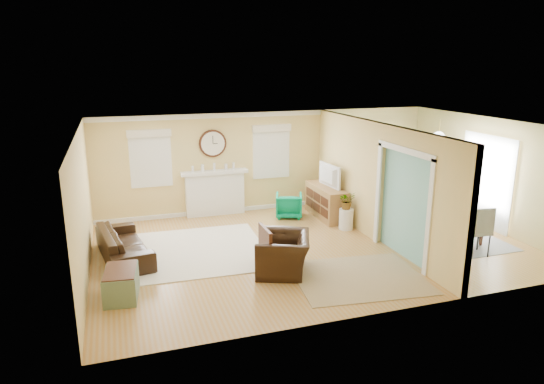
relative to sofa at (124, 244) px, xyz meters
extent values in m
plane|color=#AA7330|center=(3.84, -0.56, -0.30)|extent=(9.00, 9.00, 0.00)
cube|color=#EDC674|center=(3.84, 2.44, 1.00)|extent=(9.00, 0.02, 2.60)
cube|color=#EDC674|center=(3.84, -3.56, 1.00)|extent=(9.00, 0.02, 2.60)
cube|color=#EDC674|center=(-0.66, -0.56, 1.00)|extent=(0.02, 6.00, 2.60)
cube|color=#EDC674|center=(8.34, -0.56, 1.00)|extent=(0.02, 6.00, 2.60)
cube|color=white|center=(3.84, -0.56, 2.30)|extent=(9.00, 6.00, 0.02)
cube|color=#EDC674|center=(5.34, 0.84, 1.00)|extent=(0.12, 3.20, 2.60)
cube|color=#EDC674|center=(5.34, -3.06, 1.00)|extent=(0.12, 1.00, 2.60)
cube|color=#EDC674|center=(5.34, -1.66, 2.10)|extent=(0.12, 1.80, 0.40)
cube|color=white|center=(5.27, -0.76, 0.80)|extent=(0.04, 0.12, 2.20)
cube|color=white|center=(5.27, -2.56, 0.80)|extent=(0.04, 0.12, 2.20)
cube|color=white|center=(5.27, -1.66, 1.90)|extent=(0.04, 1.92, 0.12)
cube|color=#70BBB7|center=(5.41, -0.56, 1.00)|extent=(0.02, 6.00, 2.60)
cube|color=white|center=(2.34, 2.32, 0.25)|extent=(1.50, 0.24, 1.10)
cube|color=white|center=(2.34, 2.29, 0.83)|extent=(1.70, 0.30, 0.08)
cube|color=black|center=(2.34, 2.42, 0.20)|extent=(0.85, 0.02, 0.75)
cube|color=gold|center=(2.34, 2.31, 0.12)|extent=(0.85, 0.02, 0.62)
cylinder|color=#442315|center=(2.34, 2.41, 1.55)|extent=(0.70, 0.06, 0.70)
cylinder|color=silver|center=(2.34, 2.37, 1.55)|extent=(0.60, 0.01, 0.60)
cube|color=black|center=(2.34, 2.37, 1.65)|extent=(0.02, 0.01, 0.20)
cube|color=black|center=(2.40, 2.37, 1.55)|extent=(0.12, 0.01, 0.02)
cube|color=white|center=(0.79, 2.42, 1.25)|extent=(0.90, 0.03, 1.30)
cube|color=white|center=(0.79, 2.39, 1.25)|extent=(1.00, 0.04, 1.40)
cube|color=beige|center=(0.79, 2.35, 1.88)|extent=(1.05, 0.10, 0.18)
cube|color=white|center=(3.89, 2.42, 1.25)|extent=(0.90, 0.03, 1.30)
cube|color=white|center=(3.89, 2.39, 1.25)|extent=(1.00, 0.04, 1.40)
cube|color=beige|center=(3.89, 2.35, 1.88)|extent=(1.05, 0.10, 0.18)
cube|color=white|center=(8.31, -0.56, 0.80)|extent=(0.03, 1.60, 2.10)
cube|color=white|center=(8.28, -0.56, 0.80)|extent=(0.03, 1.70, 2.20)
cylinder|color=gold|center=(6.84, -0.56, 2.15)|extent=(0.02, 0.02, 0.30)
sphere|color=white|center=(6.84, -0.56, 1.90)|extent=(0.30, 0.30, 0.30)
cube|color=beige|center=(1.25, -0.05, -0.29)|extent=(3.33, 2.91, 0.02)
cube|color=tan|center=(4.05, -2.29, -0.30)|extent=(2.52, 2.15, 0.01)
cube|color=gray|center=(6.87, -0.84, -0.30)|extent=(2.20, 2.75, 0.01)
imported|color=black|center=(0.00, 0.00, 0.00)|extent=(1.12, 2.17, 0.60)
imported|color=black|center=(2.82, -1.60, 0.06)|extent=(1.31, 1.39, 0.72)
imported|color=#007F58|center=(4.08, 1.53, 0.00)|extent=(0.84, 0.85, 0.61)
cube|color=slate|center=(-0.10, -1.72, -0.06)|extent=(0.62, 0.91, 0.48)
cube|color=#442315|center=(-0.10, -1.72, 0.18)|extent=(0.59, 0.87, 0.02)
cube|color=#A06D38|center=(4.98, 1.24, 0.10)|extent=(0.52, 1.56, 0.80)
cube|color=#442315|center=(4.72, 0.77, 0.25)|extent=(0.01, 0.42, 0.22)
cube|color=#442315|center=(4.72, 0.77, -0.02)|extent=(0.01, 0.42, 0.22)
cube|color=#442315|center=(4.72, 1.24, 0.25)|extent=(0.01, 0.42, 0.22)
cube|color=#442315|center=(4.72, 1.24, -0.02)|extent=(0.01, 0.42, 0.22)
cube|color=#442315|center=(4.72, 1.71, 0.25)|extent=(0.01, 0.42, 0.22)
cube|color=#442315|center=(4.72, 1.71, -0.02)|extent=(0.01, 0.42, 0.22)
imported|color=black|center=(4.96, 1.24, 0.78)|extent=(0.22, 1.00, 0.57)
cylinder|color=white|center=(5.05, 0.23, -0.06)|extent=(0.34, 0.34, 0.49)
imported|color=#337F33|center=(5.05, 0.23, 0.40)|extent=(0.39, 0.34, 0.42)
imported|color=#442315|center=(6.87, -0.84, 0.03)|extent=(1.17, 1.95, 0.66)
cube|color=gray|center=(6.86, 0.29, 0.10)|extent=(0.48, 0.48, 0.05)
cube|color=gray|center=(6.86, 0.29, 0.33)|extent=(0.38, 0.16, 0.45)
cylinder|color=black|center=(6.96, 0.48, -0.11)|extent=(0.03, 0.03, 0.38)
cylinder|color=black|center=(7.05, 0.19, -0.11)|extent=(0.03, 0.03, 0.38)
cylinder|color=black|center=(6.67, 0.39, -0.11)|extent=(0.03, 0.03, 0.38)
cylinder|color=black|center=(6.76, 0.10, -0.11)|extent=(0.03, 0.03, 0.38)
cube|color=gray|center=(6.85, -2.02, 0.19)|extent=(0.51, 0.51, 0.05)
cube|color=gray|center=(6.85, -2.02, 0.46)|extent=(0.46, 0.11, 0.55)
cylinder|color=black|center=(6.65, -2.18, -0.07)|extent=(0.03, 0.03, 0.46)
cylinder|color=black|center=(6.69, -1.81, -0.07)|extent=(0.03, 0.03, 0.46)
cylinder|color=black|center=(7.01, -2.23, -0.07)|extent=(0.03, 0.03, 0.46)
cylinder|color=black|center=(7.06, -1.86, -0.07)|extent=(0.03, 0.03, 0.46)
cube|color=white|center=(6.16, -0.90, 0.14)|extent=(0.50, 0.50, 0.05)
cube|color=white|center=(6.16, -0.90, 0.39)|extent=(0.15, 0.42, 0.50)
cylinder|color=black|center=(5.95, -0.78, -0.09)|extent=(0.03, 0.03, 0.42)
cylinder|color=black|center=(6.28, -0.70, -0.09)|extent=(0.03, 0.03, 0.42)
cylinder|color=black|center=(6.03, -1.10, -0.09)|extent=(0.03, 0.03, 0.42)
cylinder|color=black|center=(6.36, -1.03, -0.09)|extent=(0.03, 0.03, 0.42)
cube|color=gray|center=(7.58, -0.75, 0.15)|extent=(0.42, 0.42, 0.05)
cube|color=gray|center=(7.58, -0.75, 0.39)|extent=(0.05, 0.42, 0.50)
cylinder|color=black|center=(7.74, -0.92, -0.09)|extent=(0.03, 0.03, 0.42)
cylinder|color=black|center=(7.41, -0.92, -0.09)|extent=(0.03, 0.03, 0.42)
cylinder|color=black|center=(7.75, -0.58, -0.09)|extent=(0.03, 0.03, 0.42)
cylinder|color=black|center=(7.41, -0.58, -0.09)|extent=(0.03, 0.03, 0.42)
camera|label=1|loc=(-0.02, -9.57, 3.52)|focal=32.00mm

